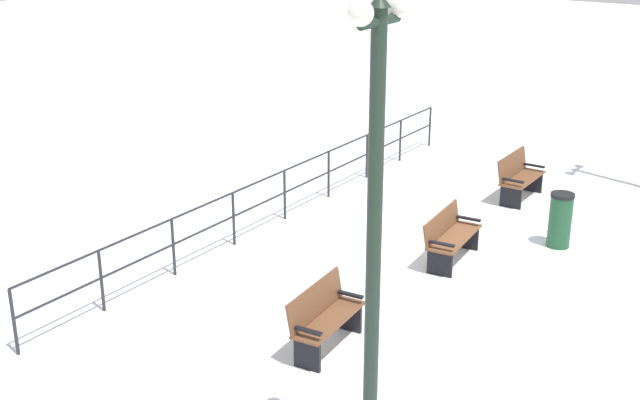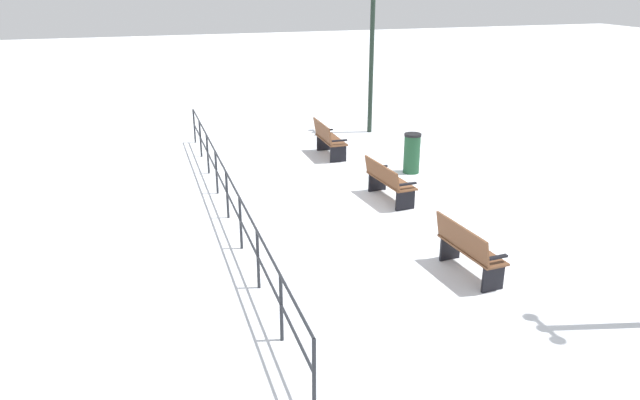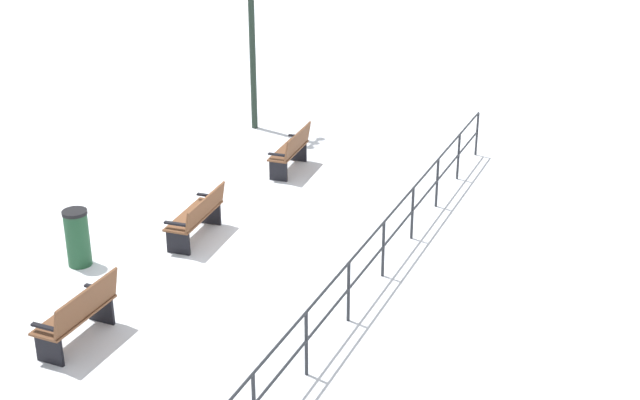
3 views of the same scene
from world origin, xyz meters
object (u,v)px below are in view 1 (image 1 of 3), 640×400
Objects in this scene: bench_nearest at (324,317)px; lamppost_near at (374,219)px; trash_bin at (560,220)px; bench_second at (450,236)px; bench_third at (519,177)px.

lamppost_near reaches higher than bench_nearest.
bench_second is at bearing -128.95° from trash_bin.
lamppost_near is 7.95m from trash_bin.
trash_bin is at bearing 69.55° from bench_nearest.
bench_second is 1.53× the size of trash_bin.
trash_bin is (1.54, -1.99, 0.02)m from bench_third.
bench_second is 1.10× the size of bench_third.
bench_nearest is at bearing -89.78° from bench_third.
lamppost_near is (2.02, -2.20, 2.59)m from bench_nearest.
bench_nearest reaches higher than bench_second.
lamppost_near is 5.10× the size of trash_bin.
trash_bin reaches higher than bench_nearest.
bench_third is at bearing 102.28° from lamppost_near.
bench_third is at bearing 127.67° from trash_bin.
trash_bin is (1.49, 5.31, 0.03)m from bench_nearest.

